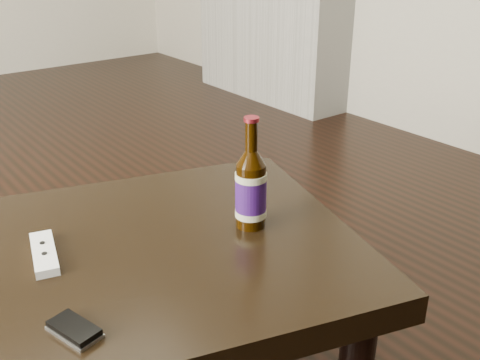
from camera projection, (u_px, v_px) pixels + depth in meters
coffee_table at (62, 288)px, 1.15m from camera, size 1.40×1.05×0.47m
beer_bottle at (251, 189)px, 1.23m from camera, size 0.07×0.07×0.25m
phone at (74, 330)px, 0.92m from camera, size 0.07×0.10×0.02m
remote at (44, 253)px, 1.14m from camera, size 0.09×0.17×0.02m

